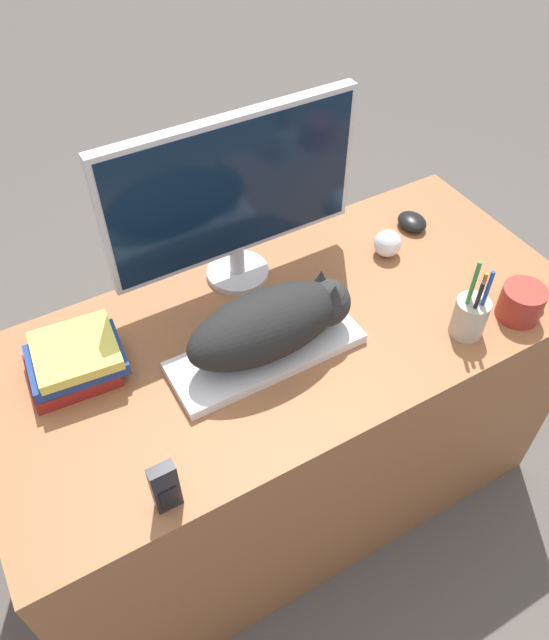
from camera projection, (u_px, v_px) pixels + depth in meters
ground_plane at (340, 573)px, 1.77m from camera, size 12.00×12.00×0.00m
desk at (285, 419)px, 1.69m from camera, size 1.39×0.63×0.73m
keyboard at (266, 352)px, 1.36m from camera, size 0.43×0.15×0.02m
cat at (275, 322)px, 1.30m from camera, size 0.38×0.15×0.15m
monitor at (234, 193)px, 1.36m from camera, size 0.60×0.15×0.43m
computer_mouse at (412, 222)px, 1.66m from camera, size 0.07×0.09×0.04m
coffee_mug at (522, 302)px, 1.42m from camera, size 0.13×0.10×0.08m
pen_cup at (470, 315)px, 1.37m from camera, size 0.08×0.08×0.21m
baseball at (388, 243)px, 1.57m from camera, size 0.07×0.07×0.07m
phone at (165, 487)px, 1.08m from camera, size 0.05×0.03×0.12m
book_stack at (75, 361)px, 1.30m from camera, size 0.21×0.18×0.09m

